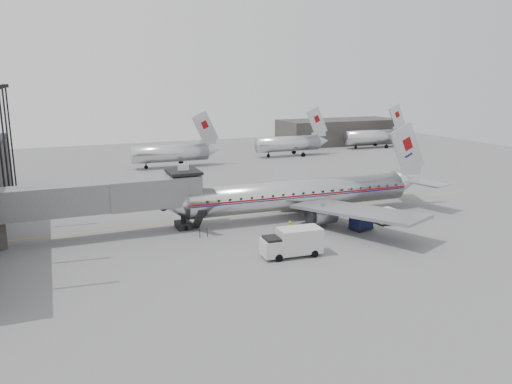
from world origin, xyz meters
TOP-DOWN VIEW (x-y plane):
  - ground at (0.00, 0.00)m, footprint 160.00×160.00m
  - hangar at (45.00, 60.00)m, footprint 30.00×12.00m
  - apron_line at (3.00, 6.00)m, footprint 60.00×0.15m
  - jet_bridge at (-16.66, 3.67)m, footprint 21.00×6.20m
  - distant_aircraft_near at (-1.79, 42.00)m, footprint 16.39×3.20m
  - distant_aircraft_mid at (24.21, 46.00)m, footprint 16.39×3.20m
  - distant_aircraft_far at (48.21, 50.00)m, footprint 16.39×3.20m
  - airliner at (5.36, 2.99)m, footprint 34.15×31.65m
  - service_van at (-2.19, -8.85)m, footprint 5.71×2.53m
  - baggage_cart_navy at (8.37, -4.36)m, footprint 2.56×2.14m
  - baggage_cart_white at (12.20, -3.41)m, footprint 2.33×1.84m
  - ramp_worker at (-0.07, -4.21)m, footprint 0.74×0.54m

SIDE VIEW (x-z plane):
  - ground at x=0.00m, z-range 0.00..0.00m
  - apron_line at x=3.00m, z-range 0.00..0.01m
  - baggage_cart_white at x=12.20m, z-range 0.06..1.80m
  - ramp_worker at x=-0.07m, z-range 0.00..1.87m
  - baggage_cart_navy at x=8.37m, z-range 0.06..1.83m
  - service_van at x=-2.19m, z-range 0.07..2.69m
  - airliner at x=5.36m, z-range -2.68..8.12m
  - distant_aircraft_near at x=-1.79m, z-range -2.40..7.86m
  - distant_aircraft_mid at x=24.21m, z-range -2.40..7.86m
  - distant_aircraft_far at x=48.21m, z-range -2.40..7.86m
  - hangar at x=45.00m, z-range 0.00..6.00m
  - jet_bridge at x=-16.66m, z-range 0.63..7.73m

